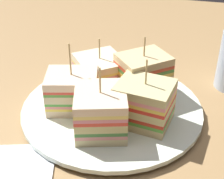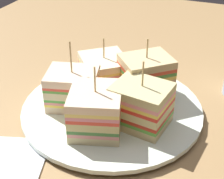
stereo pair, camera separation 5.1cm
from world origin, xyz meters
The scene contains 8 objects.
ground_plane centered at (0.00, 0.00, -0.90)cm, with size 126.08×97.28×1.80cm, color #9D7A4D.
plate centered at (0.00, 0.00, 0.76)cm, with size 28.02×28.02×1.26cm.
sandwich_wedge_0 centered at (-2.56, -5.38, 4.41)cm, with size 7.41×8.50×10.06cm.
sandwich_wedge_1 centered at (4.56, -3.85, 4.74)cm, with size 9.53×9.67×10.10cm.
sandwich_wedge_2 centered at (4.91, 3.36, 3.98)cm, with size 10.38×10.31×8.89cm.
sandwich_wedge_3 centered at (-1.72, 5.70, 4.11)cm, with size 7.95×8.97×10.70cm.
sandwich_wedge_4 centered at (-5.96, -0.01, 4.32)cm, with size 9.32×8.84×9.88cm.
chip_pile centered at (-0.63, 0.78, 2.36)cm, with size 6.46×6.58×2.06cm.
Camera 2 is at (-40.08, -15.97, 31.16)cm, focal length 53.77 mm.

